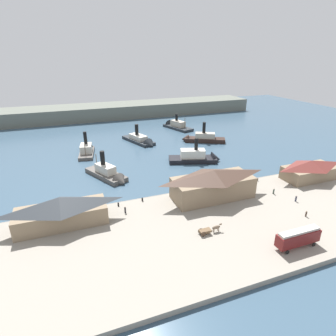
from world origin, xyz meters
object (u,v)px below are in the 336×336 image
object	(u,v)px
mooring_post_west	(118,204)
pedestrian_by_tram	(306,214)
ferry_mid_harbor	(199,157)
ferry_approaching_east	(201,138)
street_tram	(298,237)
mooring_post_center_west	(257,179)
ferry_shed_central_terminal	(310,169)
ferry_moored_west	(87,150)
ferry_shed_customs_shed	(61,211)
pedestrian_walking_east	(296,199)
ferry_moored_east	(142,141)
ferry_departing_north	(110,174)
pedestrian_walking_west	(125,210)
mooring_post_east	(142,199)
ferry_outer_harbor	(175,125)
ferry_shed_west_terminal	(213,184)
pedestrian_near_west_shed	(274,191)
horse_cart	(210,229)

from	to	relation	value
mooring_post_west	pedestrian_by_tram	bearing A→B (deg)	-26.80
ferry_mid_harbor	ferry_approaching_east	bearing A→B (deg)	61.52
street_tram	ferry_mid_harbor	distance (m)	53.66
mooring_post_center_west	ferry_approaching_east	bearing A→B (deg)	85.17
ferry_shed_central_terminal	ferry_moored_west	size ratio (longest dim) A/B	1.05
ferry_moored_west	ferry_shed_customs_shed	bearing A→B (deg)	-100.98
ferry_approaching_east	street_tram	bearing A→B (deg)	-102.25
pedestrian_walking_east	ferry_moored_east	bearing A→B (deg)	109.16
pedestrian_walking_east	ferry_departing_north	world-z (taller)	ferry_departing_north
street_tram	pedestrian_walking_west	size ratio (longest dim) A/B	5.63
ferry_moored_east	pedestrian_walking_west	bearing A→B (deg)	-109.25
mooring_post_east	ferry_outer_harbor	world-z (taller)	ferry_outer_harbor
ferry_shed_central_terminal	ferry_mid_harbor	size ratio (longest dim) A/B	0.84
ferry_shed_west_terminal	pedestrian_walking_west	world-z (taller)	ferry_shed_west_terminal
ferry_shed_central_terminal	ferry_approaching_east	xyz separation A→B (m)	(-12.31, 51.17, -2.71)
pedestrian_by_tram	ferry_mid_harbor	bearing A→B (deg)	98.17
pedestrian_walking_east	ferry_outer_harbor	world-z (taller)	ferry_outer_harbor
street_tram	ferry_moored_west	bearing A→B (deg)	113.90
ferry_shed_west_terminal	mooring_post_center_west	distance (m)	19.24
ferry_shed_central_terminal	ferry_outer_harbor	distance (m)	80.73
pedestrian_near_west_shed	mooring_post_east	bearing A→B (deg)	165.74
ferry_moored_east	horse_cart	bearing A→B (deg)	-93.68
street_tram	pedestrian_near_west_shed	bearing A→B (deg)	60.94
pedestrian_near_west_shed	ferry_moored_east	world-z (taller)	ferry_moored_east
ferry_shed_central_terminal	horse_cart	distance (m)	45.73
ferry_shed_central_terminal	ferry_mid_harbor	xyz separation A→B (m)	(-24.60, 28.52, -2.71)
mooring_post_center_west	ferry_mid_harbor	size ratio (longest dim) A/B	0.04
pedestrian_by_tram	ferry_approaching_east	bearing A→B (deg)	85.14
ferry_shed_customs_shed	pedestrian_walking_east	size ratio (longest dim) A/B	11.94
horse_cart	pedestrian_near_west_shed	distance (m)	27.70
ferry_shed_west_terminal	ferry_outer_harbor	world-z (taller)	ferry_shed_west_terminal
mooring_post_east	ferry_departing_north	world-z (taller)	ferry_departing_north
ferry_moored_west	ferry_moored_east	xyz separation A→B (m)	(24.73, 5.49, -0.37)
street_tram	ferry_moored_west	distance (m)	85.19
mooring_post_center_west	street_tram	bearing A→B (deg)	-113.28
street_tram	mooring_post_east	xyz separation A→B (m)	(-24.47, 29.53, -1.91)
ferry_moored_west	horse_cart	bearing A→B (deg)	-73.46
ferry_departing_north	pedestrian_walking_east	bearing A→B (deg)	-38.42
ferry_shed_west_terminal	ferry_mid_harbor	bearing A→B (deg)	70.63
pedestrian_near_west_shed	ferry_moored_west	size ratio (longest dim) A/B	0.10
ferry_shed_customs_shed	pedestrian_near_west_shed	world-z (taller)	ferry_shed_customs_shed
ferry_shed_west_terminal	ferry_moored_west	bearing A→B (deg)	118.40
ferry_moored_west	ferry_outer_harbor	bearing A→B (deg)	28.28
horse_cart	pedestrian_walking_east	world-z (taller)	horse_cart
horse_cart	mooring_post_west	distance (m)	25.08
mooring_post_west	ferry_departing_north	bearing A→B (deg)	86.91
ferry_shed_central_terminal	ferry_mid_harbor	world-z (taller)	ferry_mid_harbor
pedestrian_by_tram	mooring_post_east	world-z (taller)	pedestrian_by_tram
horse_cart	ferry_outer_harbor	xyz separation A→B (m)	(29.27, 93.98, -0.81)
pedestrian_walking_west	mooring_post_west	bearing A→B (deg)	103.60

